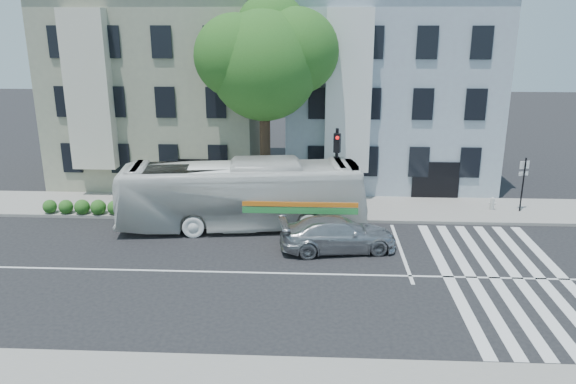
# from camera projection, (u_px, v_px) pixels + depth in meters

# --- Properties ---
(ground) EXTENTS (120.00, 120.00, 0.00)m
(ground) POSITION_uv_depth(u_px,v_px,m) (247.00, 273.00, 22.59)
(ground) COLOR black
(ground) RESTS_ON ground
(sidewalk_far) EXTENTS (80.00, 4.00, 0.15)m
(sidewalk_far) POSITION_uv_depth(u_px,v_px,m) (265.00, 207.00, 30.20)
(sidewalk_far) COLOR gray
(sidewalk_far) RESTS_ON ground
(building_left) EXTENTS (12.00, 10.00, 11.00)m
(building_left) POSITION_uv_depth(u_px,v_px,m) (164.00, 89.00, 35.60)
(building_left) COLOR gray
(building_left) RESTS_ON ground
(building_right) EXTENTS (12.00, 10.00, 11.00)m
(building_right) POSITION_uv_depth(u_px,v_px,m) (386.00, 91.00, 34.94)
(building_right) COLOR #A5B7C4
(building_right) RESTS_ON ground
(street_tree) EXTENTS (7.30, 5.90, 11.10)m
(street_tree) POSITION_uv_depth(u_px,v_px,m) (266.00, 59.00, 28.60)
(street_tree) COLOR #2D2116
(street_tree) RESTS_ON ground
(bus) EXTENTS (4.21, 12.11, 3.30)m
(bus) POSITION_uv_depth(u_px,v_px,m) (242.00, 195.00, 27.10)
(bus) COLOR silver
(bus) RESTS_ON ground
(sedan) EXTENTS (2.87, 5.38, 1.48)m
(sedan) POSITION_uv_depth(u_px,v_px,m) (338.00, 234.00, 24.60)
(sedan) COLOR #AEB0B6
(sedan) RESTS_ON ground
(hedge) EXTENTS (8.08, 4.29, 0.70)m
(hedge) POSITION_uv_depth(u_px,v_px,m) (131.00, 208.00, 28.77)
(hedge) COLOR #2D5A1D
(hedge) RESTS_ON sidewalk_far
(traffic_signal) EXTENTS (0.47, 0.55, 4.67)m
(traffic_signal) POSITION_uv_depth(u_px,v_px,m) (337.00, 162.00, 27.73)
(traffic_signal) COLOR black
(traffic_signal) RESTS_ON ground
(fire_hydrant) EXTENTS (0.39, 0.22, 0.69)m
(fire_hydrant) POSITION_uv_depth(u_px,v_px,m) (492.00, 203.00, 29.48)
(fire_hydrant) COLOR #BABAB5
(fire_hydrant) RESTS_ON sidewalk_far
(far_sign_pole) EXTENTS (0.51, 0.23, 2.87)m
(far_sign_pole) POSITION_uv_depth(u_px,v_px,m) (523.00, 178.00, 28.85)
(far_sign_pole) COLOR black
(far_sign_pole) RESTS_ON sidewalk_far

